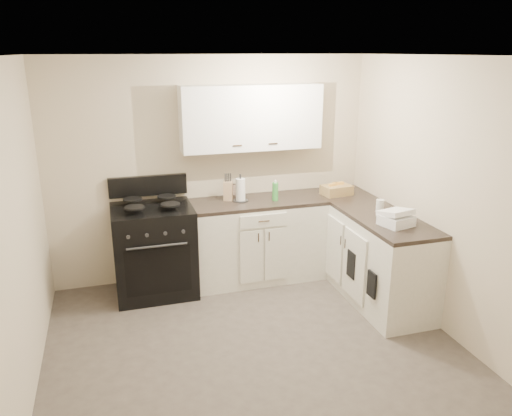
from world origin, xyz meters
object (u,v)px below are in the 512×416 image
object	(u,v)px
stove	(154,252)
paper_towel	(240,190)
knife_block	(228,191)
countertop_grill	(396,220)
wicker_basket	(337,190)

from	to	relation	value
stove	paper_towel	xyz separation A→B (m)	(0.98, 0.05, 0.61)
knife_block	countertop_grill	xyz separation A→B (m)	(1.34, -1.28, -0.06)
stove	paper_towel	size ratio (longest dim) A/B	4.01
paper_towel	wicker_basket	size ratio (longest dim) A/B	0.77
paper_towel	knife_block	bearing A→B (deg)	151.11
wicker_basket	countertop_grill	world-z (taller)	wicker_basket
wicker_basket	stove	bearing A→B (deg)	179.39
paper_towel	countertop_grill	xyz separation A→B (m)	(1.21, -1.21, -0.08)
paper_towel	countertop_grill	bearing A→B (deg)	-45.04
paper_towel	wicker_basket	world-z (taller)	paper_towel
paper_towel	wicker_basket	distance (m)	1.14
knife_block	wicker_basket	xyz separation A→B (m)	(1.26, -0.14, -0.05)
knife_block	paper_towel	world-z (taller)	paper_towel
knife_block	countertop_grill	bearing A→B (deg)	-22.96
paper_towel	stove	bearing A→B (deg)	-176.97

